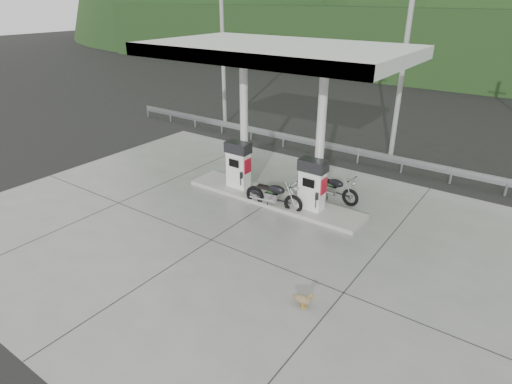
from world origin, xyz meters
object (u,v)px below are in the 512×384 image
Objects in this scene: motorcycle_left at (333,188)px; motorcycle_right at (274,196)px; gas_pump_right at (312,184)px; duck at (302,300)px; gas_pump_left at (238,165)px.

motorcycle_left is 0.94× the size of motorcycle_right.
gas_pump_right is 0.92× the size of motorcycle_left.
motorcycle_right is at bearing 123.96° from duck.
gas_pump_left and gas_pump_right have the same top height.
gas_pump_right is 1.45m from motorcycle_left.
motorcycle_left is at bearing 102.50° from duck.
gas_pump_left is 1.00× the size of gas_pump_right.
duck is (2.08, -5.89, -0.27)m from motorcycle_left.
motorcycle_left reaches higher than duck.
motorcycle_left is at bearing 81.18° from gas_pump_right.
gas_pump_right is 5.19m from duck.
gas_pump_right is 3.24× the size of duck.
motorcycle_left is 3.54× the size of duck.
motorcycle_right is at bearing -15.18° from gas_pump_left.
duck is (5.48, -4.58, -0.85)m from gas_pump_left.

